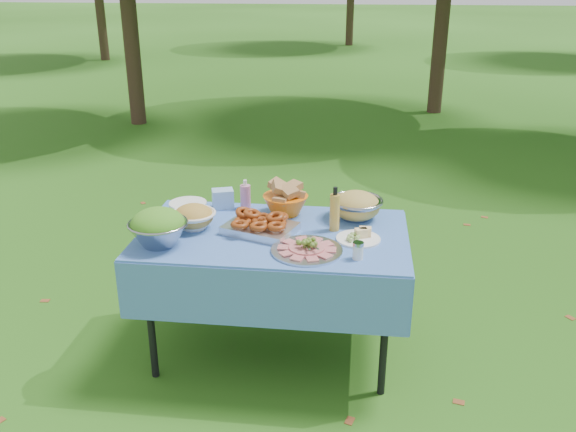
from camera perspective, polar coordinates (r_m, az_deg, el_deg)
The scene contains 14 objects.
ground at distance 3.70m, azimuth -1.30°, elevation -12.44°, with size 80.00×80.00×0.00m, color #1A3E0B.
picnic_table at distance 3.50m, azimuth -1.36°, elevation -7.30°, with size 1.46×0.86×0.76m, color #84BAFF.
salad_bowl at distance 3.22m, azimuth -12.06°, elevation -1.03°, with size 0.31×0.31×0.20m, color #9798A0, non-canonical shape.
pasta_bowl_white at distance 3.41m, azimuth -8.85°, elevation -0.04°, with size 0.24×0.24×0.14m, color white, non-canonical shape.
plate_stack at distance 3.67m, azimuth -9.33°, elevation 0.88°, with size 0.22×0.22×0.06m, color white.
wipes_box at distance 3.69m, azimuth -6.11°, elevation 1.63°, with size 0.13×0.09×0.11m, color #98C5F7.
sanitizer_bottle at distance 3.65m, azimuth -4.01°, elevation 2.05°, with size 0.06×0.06×0.18m, color pink.
bread_bowl at distance 3.56m, azimuth -0.24°, elevation 1.53°, with size 0.27×0.27×0.18m, color orange, non-canonical shape.
pasta_bowl_steel at distance 3.52m, azimuth 6.40°, elevation 1.02°, with size 0.30×0.30×0.16m, color #9798A0, non-canonical shape.
fried_tray at distance 3.33m, azimuth -2.62°, elevation -0.82°, with size 0.37×0.26×0.09m, color silver.
charcuterie_platter at distance 3.10m, azimuth 1.78°, elevation -2.63°, with size 0.37×0.37×0.08m, color #B9BAC1.
oil_bottle at distance 3.33m, azimuth 4.40°, elevation 0.67°, with size 0.06×0.06×0.25m, color gold.
cheese_plate at distance 3.25m, azimuth 6.61°, elevation -1.71°, with size 0.24×0.24×0.06m, color white.
shaker at distance 3.04m, azimuth 6.57°, elevation -3.23°, with size 0.06×0.06×0.09m, color white.
Camera 1 is at (0.45, -3.02, 2.09)m, focal length 38.00 mm.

